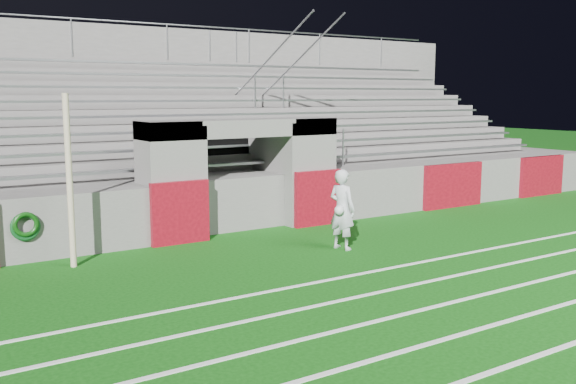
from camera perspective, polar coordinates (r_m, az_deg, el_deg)
ground at (r=12.37m, az=3.78°, el=-6.17°), size 90.00×90.00×0.00m
field_post at (r=12.32m, az=-18.85°, el=0.89°), size 0.11×0.11×3.19m
field_markings at (r=9.06m, az=23.50°, el=-12.44°), size 28.00×8.09×0.01m
stadium_structure at (r=19.02m, az=-10.69°, el=3.45°), size 26.00×8.48×5.42m
goalkeeper_with_ball at (r=13.19m, az=4.83°, el=-1.55°), size 0.56×0.69×1.66m
hose_coil at (r=12.93m, az=-22.30°, el=-2.80°), size 0.55×0.15×0.56m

